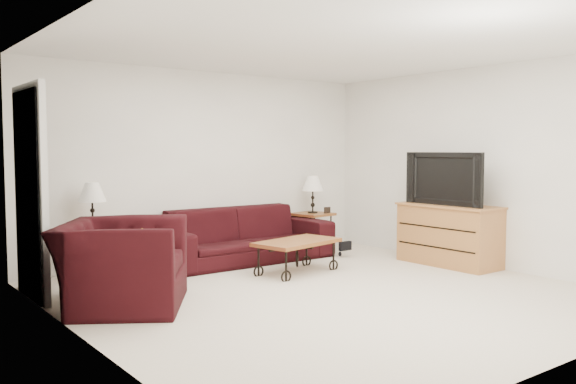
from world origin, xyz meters
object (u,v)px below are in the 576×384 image
object	(u,v)px
lamp_right	(313,194)
tv_stand	(449,235)
sofa	(243,235)
television	(449,179)
backpack	(340,243)
lamp_left	(92,206)
side_table_left	(93,254)
coffee_table	(297,257)
armchair	(123,264)
side_table_right	(313,231)

from	to	relation	value
lamp_right	tv_stand	distance (m)	2.09
sofa	television	xyz separation A→B (m)	(1.95, -1.77, 0.75)
tv_stand	backpack	world-z (taller)	tv_stand
lamp_left	lamp_right	xyz separation A→B (m)	(3.24, 0.00, -0.01)
side_table_left	coffee_table	bearing A→B (deg)	-30.13
lamp_left	tv_stand	world-z (taller)	lamp_left
side_table_left	tv_stand	world-z (taller)	tv_stand
tv_stand	television	world-z (taller)	television
tv_stand	lamp_right	bearing A→B (deg)	108.18
backpack	television	bearing A→B (deg)	-66.65
lamp_right	coffee_table	bearing A→B (deg)	-135.81
backpack	armchair	bearing A→B (deg)	-171.75
armchair	television	xyz separation A→B (m)	(4.08, -0.52, 0.70)
sofa	side_table_right	bearing A→B (deg)	7.70
side_table_left	armchair	world-z (taller)	armchair
sofa	lamp_right	size ratio (longest dim) A/B	4.43
sofa	side_table_left	bearing A→B (deg)	174.62
backpack	sofa	bearing A→B (deg)	155.00
sofa	coffee_table	xyz separation A→B (m)	(0.12, -1.00, -0.16)
side_table_left	side_table_right	xyz separation A→B (m)	(3.24, 0.00, -0.00)
lamp_right	armchair	world-z (taller)	lamp_right
coffee_table	armchair	bearing A→B (deg)	-173.80
side_table_right	tv_stand	world-z (taller)	tv_stand
television	backpack	xyz separation A→B (m)	(-0.68, 1.29, -0.91)
lamp_left	armchair	xyz separation A→B (m)	(-0.22, -1.42, -0.42)
lamp_right	armchair	bearing A→B (deg)	-157.67
side_table_left	tv_stand	bearing A→B (deg)	-26.64
lamp_left	television	size ratio (longest dim) A/B	0.48
tv_stand	side_table_left	bearing A→B (deg)	153.36
side_table_right	armchair	bearing A→B (deg)	-157.67
television	armchair	bearing A→B (deg)	-97.32
coffee_table	television	bearing A→B (deg)	-22.78
side_table_left	armchair	distance (m)	1.45
television	coffee_table	bearing A→B (deg)	-112.78
tv_stand	backpack	bearing A→B (deg)	118.40
armchair	backpack	world-z (taller)	armchair
side_table_left	side_table_right	world-z (taller)	side_table_left
sofa	coffee_table	distance (m)	1.02
sofa	backpack	distance (m)	1.37
armchair	backpack	size ratio (longest dim) A/B	3.20
lamp_left	armchair	distance (m)	1.50
armchair	television	bearing A→B (deg)	-64.16
sofa	side_table_right	xyz separation A→B (m)	(1.33, 0.18, -0.08)
armchair	coffee_table	bearing A→B (deg)	-50.64
sofa	tv_stand	size ratio (longest dim) A/B	1.87
armchair	lamp_right	bearing A→B (deg)	-34.52
lamp_right	television	distance (m)	2.06
coffee_table	sofa	bearing A→B (deg)	96.80
lamp_left	coffee_table	distance (m)	2.43
lamp_left	lamp_right	bearing A→B (deg)	0.00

